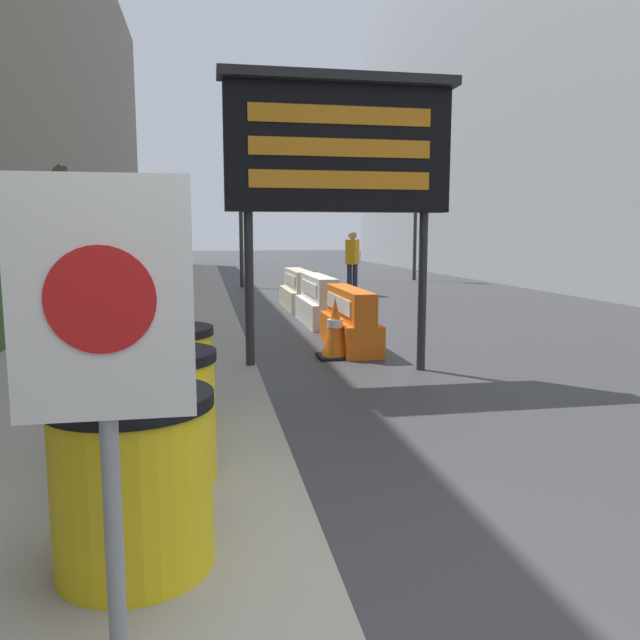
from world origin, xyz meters
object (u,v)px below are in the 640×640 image
jersey_barrier_cream (298,291)px  traffic_cone_far (343,296)px  barrel_drum_back (166,379)px  traffic_cone_mid (335,328)px  warning_sign (104,340)px  barrel_drum_middle (157,416)px  message_board (339,148)px  jersey_barrier_white (318,303)px  pedestrian_worker (352,257)px  traffic_light_far_side (417,197)px  jersey_barrier_orange_far (349,322)px  traffic_cone_near (316,284)px  traffic_light_near_curb (241,203)px  barrel_drum_foreground (133,480)px

jersey_barrier_cream → traffic_cone_far: bearing=-30.2°
barrel_drum_back → traffic_cone_mid: (1.93, 3.13, -0.14)m
warning_sign → barrel_drum_middle: bearing=89.5°
warning_sign → message_board: (1.79, 4.87, 1.26)m
jersey_barrier_white → pedestrian_worker: (1.84, 5.15, 0.61)m
jersey_barrier_white → traffic_light_far_side: bearing=62.1°
pedestrian_worker → jersey_barrier_cream: bearing=-5.9°
jersey_barrier_orange_far → traffic_light_far_side: 13.62m
barrel_drum_middle → traffic_cone_near: barrel_drum_middle is taller
warning_sign → jersey_barrier_cream: warning_sign is taller
barrel_drum_back → traffic_light_far_side: (7.51, 16.13, 2.32)m
traffic_light_near_curb → traffic_light_far_side: bearing=16.9°
jersey_barrier_orange_far → traffic_light_near_curb: (-0.88, 10.47, 2.13)m
jersey_barrier_orange_far → traffic_cone_near: jersey_barrier_orange_far is taller
traffic_cone_mid → traffic_light_far_side: bearing=66.8°
barrel_drum_foreground → pedestrian_worker: 13.97m
barrel_drum_foreground → jersey_barrier_orange_far: 6.19m
jersey_barrier_cream → traffic_light_near_curb: 6.05m
barrel_drum_middle → traffic_cone_near: 11.86m
traffic_cone_mid → traffic_light_far_side: (5.57, 13.01, 2.46)m
jersey_barrier_cream → pedestrian_worker: pedestrian_worker is taller
message_board → traffic_cone_mid: size_ratio=4.18×
traffic_light_near_curb → traffic_cone_mid: bearing=-87.3°
traffic_cone_near → traffic_light_near_curb: (-1.58, 3.77, 2.13)m
jersey_barrier_orange_far → traffic_cone_near: size_ratio=2.50×
warning_sign → jersey_barrier_white: bearing=75.5°
traffic_cone_mid → pedestrian_worker: 8.57m
barrel_drum_back → traffic_cone_far: (3.16, 8.17, -0.23)m
warning_sign → traffic_cone_far: warning_sign is taller
traffic_light_far_side → warning_sign: bearing=-111.8°
barrel_drum_middle → traffic_light_near_curb: (1.40, 15.25, 1.97)m
jersey_barrier_white → traffic_cone_far: (0.88, 1.93, -0.09)m
jersey_barrier_orange_far → pedestrian_worker: size_ratio=1.10×
pedestrian_worker → barrel_drum_back: bearing=8.5°
message_board → pedestrian_worker: bearing=75.6°
traffic_cone_far → jersey_barrier_white: bearing=-114.5°
traffic_cone_near → warning_sign: bearing=-102.8°
traffic_cone_mid → barrel_drum_foreground: bearing=-111.1°
traffic_light_far_side → barrel_drum_back: bearing=-115.0°
barrel_drum_middle → traffic_cone_far: size_ratio=1.30×
jersey_barrier_white → pedestrian_worker: bearing=70.3°
barrel_drum_middle → message_board: message_board is taller
jersey_barrier_cream → traffic_light_far_side: traffic_light_far_side is taller
message_board → pedestrian_worker: message_board is taller
traffic_cone_near → jersey_barrier_cream: bearing=-111.1°
message_board → traffic_cone_far: 6.48m
barrel_drum_back → warning_sign: 2.73m
jersey_barrier_white → traffic_cone_far: bearing=65.5°
warning_sign → traffic_cone_mid: 6.13m
barrel_drum_foreground → traffic_cone_far: (3.18, 10.11, -0.23)m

